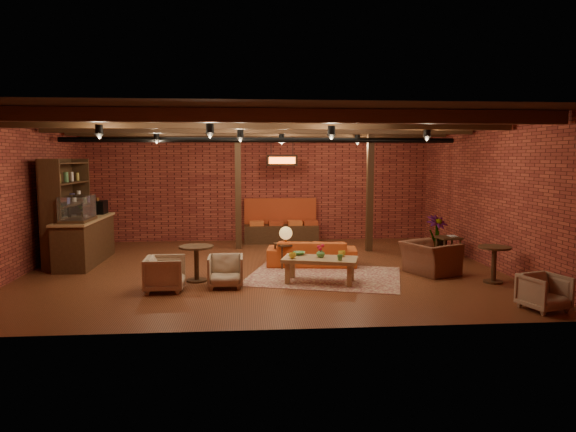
{
  "coord_description": "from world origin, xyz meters",
  "views": [
    {
      "loc": [
        -0.38,
        -11.02,
        2.42
      ],
      "look_at": [
        0.53,
        0.2,
        1.14
      ],
      "focal_mm": 32.0,
      "sensor_mm": 36.0,
      "label": 1
    }
  ],
  "objects": [
    {
      "name": "ceiling_beams",
      "position": [
        0.0,
        0.0,
        3.08
      ],
      "size": [
        9.8,
        6.4,
        0.22
      ],
      "primitive_type": null,
      "color": "#311C10",
      "rests_on": "ceiling"
    },
    {
      "name": "armchair_right",
      "position": [
        3.44,
        -0.73,
        0.45
      ],
      "size": [
        1.03,
        1.21,
        0.9
      ],
      "primitive_type": "imported",
      "rotation": [
        0.0,
        0.0,
        1.99
      ],
      "color": "brown",
      "rests_on": "floor"
    },
    {
      "name": "ceiling_spotlights",
      "position": [
        0.0,
        0.0,
        2.86
      ],
      "size": [
        6.4,
        4.4,
        0.28
      ],
      "primitive_type": null,
      "color": "black",
      "rests_on": "ceiling"
    },
    {
      "name": "round_table_left",
      "position": [
        -1.37,
        -1.01,
        0.48
      ],
      "size": [
        0.68,
        0.68,
        0.71
      ],
      "color": "#311C10",
      "rests_on": "floor"
    },
    {
      "name": "rug",
      "position": [
        1.19,
        -0.81,
        0.01
      ],
      "size": [
        3.57,
        3.09,
        0.01
      ],
      "primitive_type": "cube",
      "rotation": [
        0.0,
        0.0,
        -0.29
      ],
      "color": "maroon",
      "rests_on": "floor"
    },
    {
      "name": "coffee_table",
      "position": [
        1.02,
        -1.3,
        0.43
      ],
      "size": [
        1.57,
        1.07,
        0.74
      ],
      "rotation": [
        0.0,
        0.0,
        -0.28
      ],
      "color": "olive",
      "rests_on": "floor"
    },
    {
      "name": "side_table_book",
      "position": [
        4.4,
        0.68,
        0.52
      ],
      "size": [
        0.55,
        0.55,
        0.58
      ],
      "rotation": [
        0.0,
        0.0,
        0.1
      ],
      "color": "#311C10",
      "rests_on": "floor"
    },
    {
      "name": "shelving_hutch",
      "position": [
        -4.5,
        1.1,
        1.2
      ],
      "size": [
        0.52,
        2.0,
        2.4
      ],
      "primitive_type": null,
      "color": "#311C10",
      "rests_on": "ground"
    },
    {
      "name": "ceiling_pipe",
      "position": [
        0.0,
        1.6,
        2.85
      ],
      "size": [
        9.6,
        0.12,
        0.12
      ],
      "primitive_type": "cylinder",
      "rotation": [
        0.0,
        1.57,
        0.0
      ],
      "color": "black",
      "rests_on": "ceiling"
    },
    {
      "name": "wall_back",
      "position": [
        0.0,
        4.0,
        1.6
      ],
      "size": [
        10.0,
        0.02,
        3.2
      ],
      "primitive_type": "cube",
      "color": "maroon",
      "rests_on": "ground"
    },
    {
      "name": "armchair_far",
      "position": [
        4.33,
        -3.4,
        0.32
      ],
      "size": [
        0.75,
        0.72,
        0.63
      ],
      "primitive_type": "imported",
      "rotation": [
        0.0,
        0.0,
        0.28
      ],
      "color": "beige",
      "rests_on": "floor"
    },
    {
      "name": "banquette",
      "position": [
        0.6,
        3.55,
        0.5
      ],
      "size": [
        2.1,
        0.7,
        1.0
      ],
      "primitive_type": null,
      "color": "#A4381B",
      "rests_on": "ground"
    },
    {
      "name": "side_table_lamp",
      "position": [
        0.48,
        0.14,
        0.7
      ],
      "size": [
        0.57,
        0.57,
        0.91
      ],
      "rotation": [
        0.0,
        0.0,
        0.38
      ],
      "color": "#311C10",
      "rests_on": "floor"
    },
    {
      "name": "wall_right",
      "position": [
        5.0,
        0.0,
        1.6
      ],
      "size": [
        0.02,
        8.0,
        3.2
      ],
      "primitive_type": "cube",
      "color": "maroon",
      "rests_on": "ground"
    },
    {
      "name": "post_right",
      "position": [
        2.8,
        2.0,
        1.6
      ],
      "size": [
        0.16,
        0.16,
        3.2
      ],
      "primitive_type": "cube",
      "color": "#311C10",
      "rests_on": "ground"
    },
    {
      "name": "round_table_right",
      "position": [
        4.4,
        -1.59,
        0.48
      ],
      "size": [
        0.61,
        0.61,
        0.72
      ],
      "color": "#311C10",
      "rests_on": "floor"
    },
    {
      "name": "wall_left",
      "position": [
        -5.0,
        0.0,
        1.6
      ],
      "size": [
        0.02,
        8.0,
        3.2
      ],
      "primitive_type": "cube",
      "color": "maroon",
      "rests_on": "ground"
    },
    {
      "name": "service_sign",
      "position": [
        0.6,
        3.1,
        2.35
      ],
      "size": [
        0.86,
        0.06,
        0.3
      ],
      "primitive_type": "cube",
      "color": "#EC5817",
      "rests_on": "ceiling"
    },
    {
      "name": "armchair_a",
      "position": [
        -1.87,
        -1.71,
        0.35
      ],
      "size": [
        0.66,
        0.7,
        0.71
      ],
      "primitive_type": "imported",
      "rotation": [
        0.0,
        0.0,
        1.59
      ],
      "color": "beige",
      "rests_on": "floor"
    },
    {
      "name": "ceiling",
      "position": [
        0.0,
        0.0,
        3.2
      ],
      "size": [
        10.0,
        8.0,
        0.02
      ],
      "primitive_type": "cube",
      "color": "black",
      "rests_on": "wall_back"
    },
    {
      "name": "plant_tall",
      "position": [
        4.3,
        1.23,
        1.5
      ],
      "size": [
        2.17,
        2.17,
        3.0
      ],
      "primitive_type": "imported",
      "rotation": [
        0.0,
        0.0,
        0.37
      ],
      "color": "#4C7F4C",
      "rests_on": "floor"
    },
    {
      "name": "wall_front",
      "position": [
        0.0,
        -4.0,
        1.6
      ],
      "size": [
        10.0,
        0.02,
        3.2
      ],
      "primitive_type": "cube",
      "color": "maroon",
      "rests_on": "ground"
    },
    {
      "name": "armchair_b",
      "position": [
        -0.79,
        -1.5,
        0.33
      ],
      "size": [
        0.65,
        0.61,
        0.67
      ],
      "primitive_type": "imported",
      "rotation": [
        0.0,
        0.0,
        0.01
      ],
      "color": "beige",
      "rests_on": "floor"
    },
    {
      "name": "sofa",
      "position": [
        1.08,
        0.29,
        0.29
      ],
      "size": [
        2.07,
        1.03,
        0.58
      ],
      "primitive_type": "imported",
      "rotation": [
        0.0,
        0.0,
        3.01
      ],
      "color": "#B64619",
      "rests_on": "floor"
    },
    {
      "name": "plant_counter",
      "position": [
        -4.0,
        1.2,
        1.22
      ],
      "size": [
        0.35,
        0.39,
        0.3
      ],
      "primitive_type": "imported",
      "color": "#337F33",
      "rests_on": "service_counter"
    },
    {
      "name": "service_counter",
      "position": [
        -4.1,
        1.0,
        0.8
      ],
      "size": [
        0.8,
        2.5,
        1.6
      ],
      "primitive_type": null,
      "color": "#311C10",
      "rests_on": "ground"
    },
    {
      "name": "post_left",
      "position": [
        -0.6,
        2.6,
        1.6
      ],
      "size": [
        0.16,
        0.16,
        3.2
      ],
      "primitive_type": "cube",
      "color": "#311C10",
      "rests_on": "ground"
    },
    {
      "name": "floor",
      "position": [
        0.0,
        0.0,
        0.0
      ],
      "size": [
        10.0,
        10.0,
        0.0
      ],
      "primitive_type": "plane",
      "color": "#411F10",
      "rests_on": "ground"
    }
  ]
}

